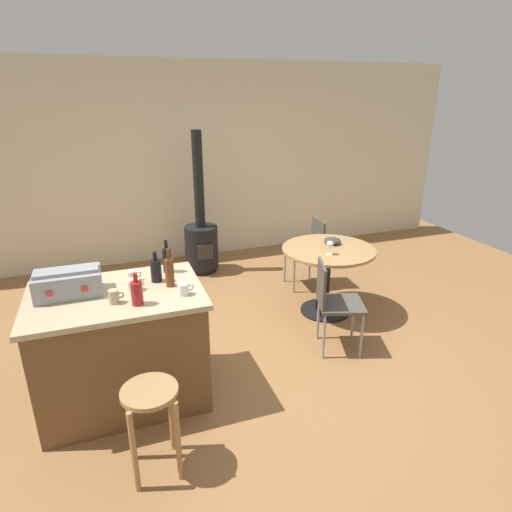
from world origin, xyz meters
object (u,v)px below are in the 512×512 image
Objects in this scene: bottle_2 at (137,292)px; bottle_3 at (170,272)px; kitchen_island at (122,347)px; serving_bowl at (332,241)px; cup_0 at (132,276)px; bottle_1 at (156,270)px; wine_glass at (330,245)px; cup_2 at (114,297)px; wood_stove at (201,239)px; toolbox at (68,283)px; wooden_stool at (151,410)px; cup_1 at (184,289)px; folding_chair_far at (333,299)px; dining_table at (328,264)px; cup_3 at (134,285)px; folding_chair_near at (308,248)px; bottle_0 at (167,260)px.

bottle_3 is (0.26, 0.23, 0.02)m from bottle_2.
kitchen_island is 6.93× the size of serving_bowl.
bottle_1 is at bearing -21.92° from cup_0.
bottle_1 is 1.84m from wine_glass.
cup_2 reaches higher than serving_bowl.
bottle_1 is at bearing -110.49° from wood_stove.
bottle_3 is at bearing -36.46° from cup_0.
toolbox is 0.55m from bottle_2.
wine_glass is (1.96, 1.38, 0.39)m from wooden_stool.
cup_0 is at bearing 89.03° from wooden_stool.
cup_2 is (-0.48, 0.03, 0.01)m from cup_1.
bottle_1 reaches higher than folding_chair_far.
cup_0 is 2.25m from serving_bowl.
bottle_2 is at bearing 88.31° from wooden_stool.
toolbox is 1.88× the size of bottle_1.
kitchen_island is 0.64m from bottle_1.
bottle_3 is at bearing -156.57° from dining_table.
folding_chair_far is 6.97× the size of cup_3.
cup_1 is at bearing -150.84° from dining_table.
bottle_2 reaches higher than wooden_stool.
cup_0 reaches higher than wooden_stool.
bottle_0 is (-1.87, -1.20, 0.53)m from folding_chair_near.
folding_chair_near is 2.87m from cup_2.
bottle_2 is at bearing -116.45° from bottle_1.
bottle_2 is at bearing -111.32° from wood_stove.
bottle_3 is 0.33m from cup_0.
bottle_2 is (0.02, 0.55, 0.55)m from wooden_stool.
cup_0 reaches higher than dining_table.
cup_3 is at bearing -148.44° from bottle_1.
cup_0 reaches higher than folding_chair_far.
folding_chair_far is at bearing 7.57° from cup_2.
folding_chair_near is 2.46m from bottle_3.
wood_stove is at bearing 69.51° from bottle_1.
bottle_0 reaches higher than cup_2.
bottle_3 is 2.76× the size of cup_0.
folding_chair_near is 3.52× the size of bottle_1.
bottle_3 is 0.44m from cup_2.
bottle_0 is at bearing 85.08° from bottle_3.
wooden_stool is 0.63× the size of dining_table.
toolbox reaches higher than cup_0.
bottle_3 is 2.38× the size of cup_3.
cup_3 is (0.01, 0.79, 0.50)m from wooden_stool.
wooden_stool is 2.43m from wine_glass.
cup_1 is at bearing -3.55° from cup_2.
cup_0 reaches higher than kitchen_island.
bottle_2 reaches higher than serving_bowl.
wooden_stool is at bearing -133.85° from folding_chair_near.
toolbox reaches higher than folding_chair_near.
dining_table is at bearing -57.79° from wood_stove.
bottle_3 reaches higher than bottle_2.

